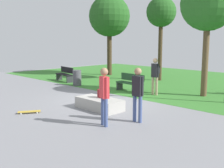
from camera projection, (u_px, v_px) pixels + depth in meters
ground_plane at (108, 100)px, 12.17m from camera, size 28.00×28.00×0.00m
grass_lawn at (194, 82)px, 17.44m from camera, size 26.60×12.81×0.01m
concrete_ledge at (99, 104)px, 10.62m from camera, size 1.92×0.89×0.43m
backpack_on_ledge at (101, 93)px, 10.70m from camera, size 0.33×0.27×0.32m
skater_performing_trick at (104, 92)px, 8.41m from camera, size 0.41×0.29×1.81m
skater_watching at (138, 90)px, 8.82m from camera, size 0.43×0.23×1.77m
skateboard_by_ledge at (29, 112)px, 10.03m from camera, size 0.58×0.79×0.08m
park_bench_near_lamppost at (65, 74)px, 17.79m from camera, size 1.65×0.69×0.91m
park_bench_by_oak at (130, 82)px, 14.22m from camera, size 1.62×0.55×0.91m
tree_leaning_ash at (161, 13)px, 17.62m from camera, size 1.91×1.91×5.37m
tree_tall_oak at (109, 17)px, 20.43m from camera, size 3.05×3.05×5.93m
tree_broad_elm at (208, 4)px, 12.49m from camera, size 2.50×2.50×5.53m
trash_bin at (77, 78)px, 16.11m from camera, size 0.50×0.50×0.90m
pedestrian_with_backpack at (155, 73)px, 13.26m from camera, size 0.43×0.36×1.79m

